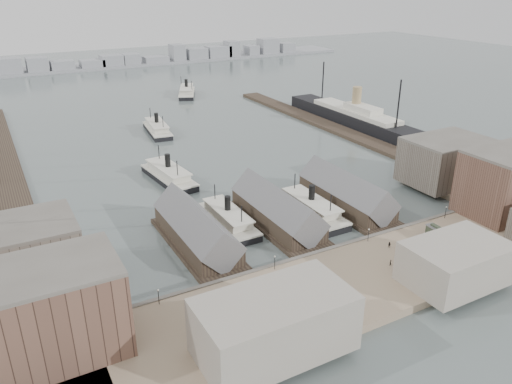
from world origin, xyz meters
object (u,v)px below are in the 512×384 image
horse_cart_left (214,311)px  horse_cart_center (316,276)px  ocean_steamer (355,117)px  ferry_docked_west (228,218)px  horse_cart_right (409,271)px  tram (441,236)px

horse_cart_left → horse_cart_center: bearing=-91.0°
ocean_steamer → horse_cart_center: ocean_steamer is taller
horse_cart_center → ocean_steamer: bearing=-37.2°
ferry_docked_west → horse_cart_left: ferry_docked_west is taller
horse_cart_left → horse_cart_center: horse_cart_left is taller
ocean_steamer → horse_cart_center: size_ratio=20.04×
ferry_docked_west → ocean_steamer: 125.75m
ferry_docked_west → horse_cart_right: bearing=-62.0°
ocean_steamer → ferry_docked_west: bearing=-146.6°
ocean_steamer → horse_cart_left: ocean_steamer is taller
ferry_docked_west → horse_cart_center: bearing=-83.6°
ferry_docked_west → horse_cart_center: (4.45, -39.46, 0.41)m
ocean_steamer → horse_cart_left: (-127.65, -109.20, -1.37)m
tram → ocean_steamer: bearing=64.7°
tram → horse_cart_left: bearing=-177.3°
ocean_steamer → horse_cart_center: 148.03m
ferry_docked_west → horse_cart_left: 46.00m
tram → horse_cart_center: tram is taller
ocean_steamer → tram: (-59.76, -109.91, -0.42)m
ocean_steamer → horse_cart_left: 167.99m
ferry_docked_west → ocean_steamer: ocean_steamer is taller
tram → horse_cart_center: size_ratio=2.03×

